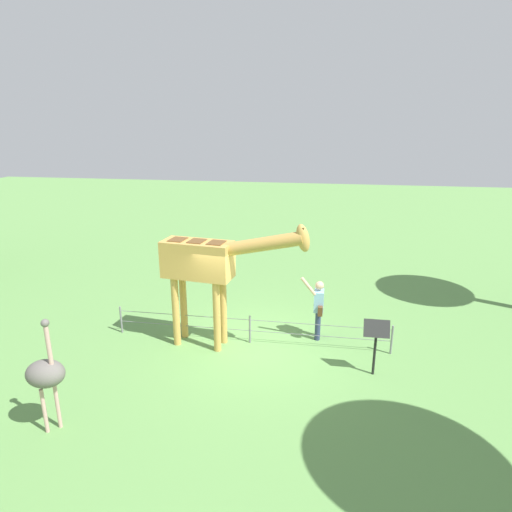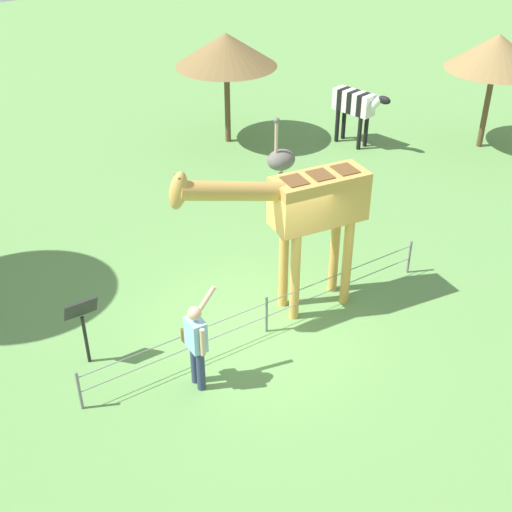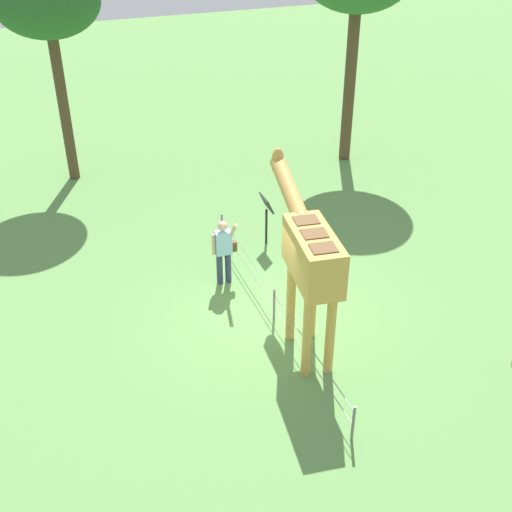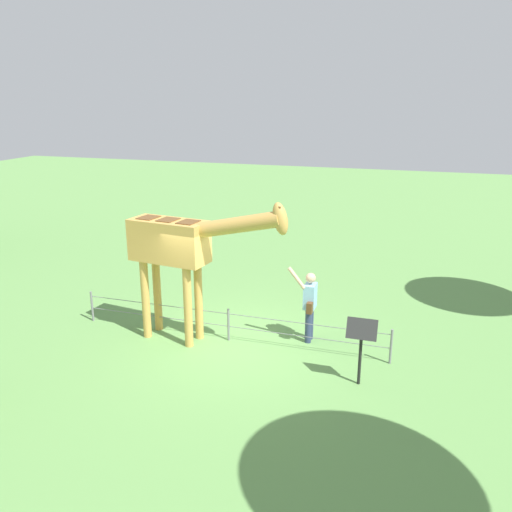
# 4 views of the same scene
# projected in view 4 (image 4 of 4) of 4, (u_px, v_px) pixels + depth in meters

# --- Properties ---
(ground_plane) EXTENTS (60.00, 60.00, 0.00)m
(ground_plane) POSITION_uv_depth(u_px,v_px,m) (227.00, 342.00, 11.64)
(ground_plane) COLOR #60934C
(giraffe) EXTENTS (3.65, 0.95, 3.33)m
(giraffe) POSITION_uv_depth(u_px,v_px,m) (181.00, 247.00, 11.15)
(giraffe) COLOR gold
(giraffe) RESTS_ON ground_plane
(visitor) EXTENTS (0.61, 0.58, 1.73)m
(visitor) POSITION_uv_depth(u_px,v_px,m) (310.00, 303.00, 11.46)
(visitor) COLOR navy
(visitor) RESTS_ON ground_plane
(info_sign) EXTENTS (0.56, 0.21, 1.32)m
(info_sign) POSITION_uv_depth(u_px,v_px,m) (361.00, 338.00, 9.69)
(info_sign) COLOR black
(info_sign) RESTS_ON ground_plane
(wire_fence) EXTENTS (7.05, 0.05, 0.75)m
(wire_fence) POSITION_uv_depth(u_px,v_px,m) (228.00, 323.00, 11.62)
(wire_fence) COLOR slate
(wire_fence) RESTS_ON ground_plane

